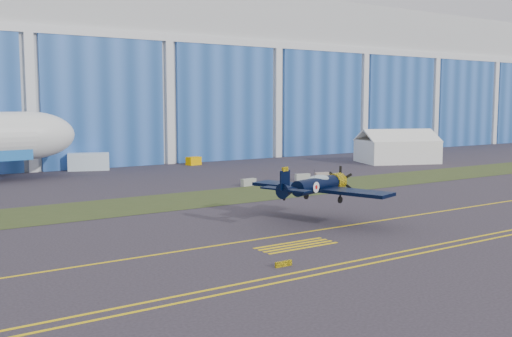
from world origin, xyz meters
TOP-DOWN VIEW (x-y plane):
  - ground at (0.00, 0.00)m, footprint 260.00×260.00m
  - grass_median at (0.00, 14.00)m, footprint 260.00×10.00m
  - hangar at (0.00, 71.79)m, footprint 220.00×45.70m
  - taxiway_centreline at (0.00, -5.00)m, footprint 200.00×0.20m
  - hold_short_ladder at (-18.00, -8.10)m, footprint 6.00×2.40m
  - guard_board_left at (-22.00, -12.00)m, footprint 1.20×0.15m
  - warbird at (-11.57, -2.46)m, footprint 13.94×15.36m
  - tent at (32.84, 29.78)m, footprint 14.69×12.79m
  - shipping_container at (-14.48, 47.14)m, footprint 6.41×4.21m
  - tug at (2.20, 45.24)m, footprint 2.50×1.83m
  - gse_box at (54.27, 42.42)m, footprint 3.24×2.52m
  - barrier_a at (-4.07, 19.32)m, footprint 2.06×0.85m
  - barrier_b at (4.51, 19.67)m, footprint 2.07×0.93m
  - barrier_c at (7.59, 19.44)m, footprint 2.07×0.93m

SIDE VIEW (x-z plane):
  - ground at x=0.00m, z-range 0.00..0.00m
  - taxiway_centreline at x=0.00m, z-range 0.00..0.02m
  - hold_short_ladder at x=-18.00m, z-range 0.00..0.02m
  - grass_median at x=0.00m, z-range 0.01..0.03m
  - guard_board_left at x=-22.00m, z-range 0.00..0.35m
  - barrier_a at x=-4.07m, z-range 0.00..0.90m
  - barrier_b at x=4.51m, z-range 0.00..0.90m
  - barrier_c at x=7.59m, z-range 0.00..0.90m
  - tug at x=2.20m, z-range 0.00..1.32m
  - gse_box at x=54.27m, z-range 0.00..1.72m
  - shipping_container at x=-14.48m, z-range 0.00..2.58m
  - tent at x=32.84m, z-range 0.00..5.72m
  - warbird at x=-11.57m, z-range 1.25..5.04m
  - hangar at x=0.00m, z-range -0.04..29.96m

